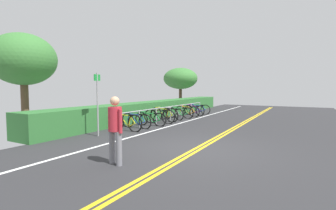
{
  "coord_description": "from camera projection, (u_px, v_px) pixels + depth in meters",
  "views": [
    {
      "loc": [
        -6.69,
        -2.74,
        1.81
      ],
      "look_at": [
        3.39,
        2.92,
        1.0
      ],
      "focal_mm": 26.2,
      "sensor_mm": 36.0,
      "label": 1
    }
  ],
  "objects": [
    {
      "name": "ground_plane",
      "position": [
        198.0,
        150.0,
        7.29
      ],
      "size": [
        39.73,
        10.01,
        0.05
      ],
      "primitive_type": "cube",
      "color": "#2B2B2D"
    },
    {
      "name": "centre_line_yellow_inner",
      "position": [
        200.0,
        149.0,
        7.25
      ],
      "size": [
        35.76,
        0.1,
        0.0
      ],
      "primitive_type": "cube",
      "color": "gold",
      "rests_on": "ground_plane"
    },
    {
      "name": "centre_line_yellow_outer",
      "position": [
        195.0,
        148.0,
        7.33
      ],
      "size": [
        35.76,
        0.1,
        0.0
      ],
      "primitive_type": "cube",
      "color": "gold",
      "rests_on": "ground_plane"
    },
    {
      "name": "bike_lane_stripe_white",
      "position": [
        124.0,
        139.0,
        8.67
      ],
      "size": [
        35.76,
        0.12,
        0.0
      ],
      "primitive_type": "cube",
      "color": "white",
      "rests_on": "ground_plane"
    },
    {
      "name": "bike_rack",
      "position": [
        170.0,
        110.0,
        13.59
      ],
      "size": [
        8.78,
        0.05,
        0.8
      ],
      "color": "#9EA0A5",
      "rests_on": "ground_plane"
    },
    {
      "name": "bicycle_0",
      "position": [
        126.0,
        122.0,
        10.33
      ],
      "size": [
        0.46,
        1.71,
        0.77
      ],
      "color": "black",
      "rests_on": "ground_plane"
    },
    {
      "name": "bicycle_1",
      "position": [
        136.0,
        121.0,
        11.05
      ],
      "size": [
        0.46,
        1.69,
        0.72
      ],
      "color": "black",
      "rests_on": "ground_plane"
    },
    {
      "name": "bicycle_2",
      "position": [
        151.0,
        119.0,
        11.72
      ],
      "size": [
        0.46,
        1.63,
        0.7
      ],
      "color": "black",
      "rests_on": "ground_plane"
    },
    {
      "name": "bicycle_3",
      "position": [
        159.0,
        116.0,
        12.54
      ],
      "size": [
        0.46,
        1.7,
        0.77
      ],
      "color": "black",
      "rests_on": "ground_plane"
    },
    {
      "name": "bicycle_4",
      "position": [
        164.0,
        115.0,
        13.24
      ],
      "size": [
        0.46,
        1.79,
        0.79
      ],
      "color": "black",
      "rests_on": "ground_plane"
    },
    {
      "name": "bicycle_5",
      "position": [
        173.0,
        114.0,
        14.09
      ],
      "size": [
        0.63,
        1.61,
        0.71
      ],
      "color": "black",
      "rests_on": "ground_plane"
    },
    {
      "name": "bicycle_6",
      "position": [
        179.0,
        113.0,
        14.69
      ],
      "size": [
        0.47,
        1.76,
        0.71
      ],
      "color": "black",
      "rests_on": "ground_plane"
    },
    {
      "name": "bicycle_7",
      "position": [
        187.0,
        111.0,
        15.44
      ],
      "size": [
        0.46,
        1.7,
        0.73
      ],
      "color": "black",
      "rests_on": "ground_plane"
    },
    {
      "name": "bicycle_8",
      "position": [
        194.0,
        110.0,
        16.22
      ],
      "size": [
        0.63,
        1.66,
        0.72
      ],
      "color": "black",
      "rests_on": "ground_plane"
    },
    {
      "name": "bicycle_9",
      "position": [
        198.0,
        109.0,
        16.97
      ],
      "size": [
        0.46,
        1.76,
        0.72
      ],
      "color": "black",
      "rests_on": "ground_plane"
    },
    {
      "name": "pedestrian",
      "position": [
        115.0,
        126.0,
        5.74
      ],
      "size": [
        0.32,
        0.48,
        1.61
      ],
      "color": "slate",
      "rests_on": "ground_plane"
    },
    {
      "name": "sign_post_near",
      "position": [
        98.0,
        98.0,
        9.12
      ],
      "size": [
        0.36,
        0.09,
        2.37
      ],
      "color": "gray",
      "rests_on": "ground_plane"
    },
    {
      "name": "hedge_backdrop",
      "position": [
        159.0,
        108.0,
        15.73
      ],
      "size": [
        17.73,
        1.27,
        0.98
      ],
      "primitive_type": "cube",
      "color": "#2D6B30",
      "rests_on": "ground_plane"
    },
    {
      "name": "tree_near_left",
      "position": [
        23.0,
        60.0,
        9.85
      ],
      "size": [
        2.56,
        2.56,
        4.0
      ],
      "color": "brown",
      "rests_on": "ground_plane"
    },
    {
      "name": "tree_mid",
      "position": [
        180.0,
        79.0,
        22.32
      ],
      "size": [
        3.09,
        3.09,
        3.63
      ],
      "color": "#473323",
      "rests_on": "ground_plane"
    }
  ]
}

